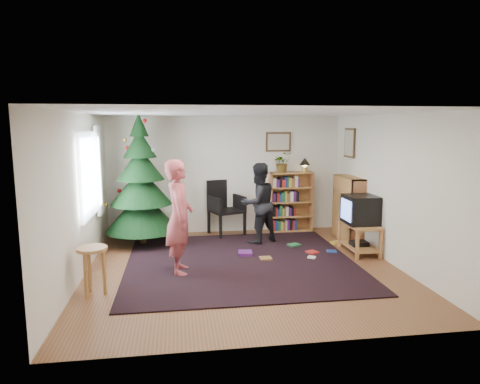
{
  "coord_description": "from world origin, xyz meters",
  "views": [
    {
      "loc": [
        -1.03,
        -6.62,
        2.31
      ],
      "look_at": [
        0.09,
        1.01,
        1.1
      ],
      "focal_mm": 32.0,
      "sensor_mm": 36.0,
      "label": 1
    }
  ],
  "objects": [
    {
      "name": "picture_back",
      "position": [
        1.15,
        2.48,
        1.95
      ],
      "size": [
        0.55,
        0.03,
        0.42
      ],
      "color": "#4C3319",
      "rests_on": "wall_back"
    },
    {
      "name": "rug",
      "position": [
        0.0,
        0.3,
        0.01
      ],
      "size": [
        3.8,
        3.6,
        0.02
      ],
      "primitive_type": "cube",
      "color": "black",
      "rests_on": "floor"
    },
    {
      "name": "tv_stand",
      "position": [
        2.22,
        0.54,
        0.32
      ],
      "size": [
        0.49,
        0.87,
        0.55
      ],
      "color": "#A8633C",
      "rests_on": "floor"
    },
    {
      "name": "wall_left",
      "position": [
        -2.5,
        0.0,
        1.25
      ],
      "size": [
        0.02,
        5.0,
        2.5
      ],
      "primitive_type": "cube",
      "color": "silver",
      "rests_on": "floor"
    },
    {
      "name": "armchair",
      "position": [
        -0.02,
        2.33,
        0.63
      ],
      "size": [
        0.81,
        0.83,
        1.15
      ],
      "rotation": [
        0.0,
        0.0,
        0.36
      ],
      "color": "black",
      "rests_on": "rug"
    },
    {
      "name": "table_lamp",
      "position": [
        1.71,
        2.34,
        1.51
      ],
      "size": [
        0.23,
        0.23,
        0.31
      ],
      "color": "#A57F33",
      "rests_on": "bookshelf_back"
    },
    {
      "name": "wall_front",
      "position": [
        0.0,
        -2.5,
        1.25
      ],
      "size": [
        5.0,
        0.02,
        2.5
      ],
      "primitive_type": "cube",
      "color": "silver",
      "rests_on": "floor"
    },
    {
      "name": "floor",
      "position": [
        0.0,
        0.0,
        0.0
      ],
      "size": [
        5.0,
        5.0,
        0.0
      ],
      "primitive_type": "plane",
      "color": "brown",
      "rests_on": "ground"
    },
    {
      "name": "person_by_chair",
      "position": [
        0.52,
        1.47,
        0.8
      ],
      "size": [
        0.95,
        0.87,
        1.59
      ],
      "primitive_type": "imported",
      "rotation": [
        0.0,
        0.0,
        3.58
      ],
      "color": "black",
      "rests_on": "rug"
    },
    {
      "name": "floor_clutter",
      "position": [
        1.16,
        0.68,
        0.04
      ],
      "size": [
        2.1,
        1.06,
        0.08
      ],
      "color": "#A51E19",
      "rests_on": "rug"
    },
    {
      "name": "wall_back",
      "position": [
        0.0,
        2.5,
        1.25
      ],
      "size": [
        5.0,
        0.02,
        2.5
      ],
      "primitive_type": "cube",
      "color": "silver",
      "rests_on": "floor"
    },
    {
      "name": "person_standing",
      "position": [
        -1.02,
        -0.06,
        0.9
      ],
      "size": [
        0.44,
        0.66,
        1.8
      ],
      "primitive_type": "imported",
      "rotation": [
        0.0,
        0.0,
        1.55
      ],
      "color": "#A84348",
      "rests_on": "rug"
    },
    {
      "name": "crt_tv",
      "position": [
        2.22,
        0.54,
        0.81
      ],
      "size": [
        0.54,
        0.59,
        0.51
      ],
      "color": "black",
      "rests_on": "tv_stand"
    },
    {
      "name": "bookshelf_right",
      "position": [
        2.34,
        1.38,
        0.66
      ],
      "size": [
        0.3,
        0.95,
        1.3
      ],
      "rotation": [
        0.0,
        0.0,
        1.57
      ],
      "color": "#A8633C",
      "rests_on": "floor"
    },
    {
      "name": "ceiling",
      "position": [
        0.0,
        0.0,
        2.5
      ],
      "size": [
        5.0,
        5.0,
        0.0
      ],
      "primitive_type": "plane",
      "rotation": [
        3.14,
        0.0,
        0.0
      ],
      "color": "white",
      "rests_on": "wall_back"
    },
    {
      "name": "picture_right",
      "position": [
        2.48,
        1.75,
        1.95
      ],
      "size": [
        0.03,
        0.5,
        0.6
      ],
      "color": "#4C3319",
      "rests_on": "wall_right"
    },
    {
      "name": "bookshelf_back",
      "position": [
        1.41,
        2.34,
        0.66
      ],
      "size": [
        0.95,
        0.3,
        1.3
      ],
      "color": "#A8633C",
      "rests_on": "floor"
    },
    {
      "name": "christmas_tree",
      "position": [
        -1.73,
        1.73,
        1.06
      ],
      "size": [
        1.41,
        1.41,
        2.55
      ],
      "rotation": [
        0.0,
        0.0,
        0.27
      ],
      "color": "#3F2816",
      "rests_on": "rug"
    },
    {
      "name": "stool",
      "position": [
        -2.2,
        -0.8,
        0.52
      ],
      "size": [
        0.41,
        0.41,
        0.68
      ],
      "color": "#A8633C",
      "rests_on": "floor"
    },
    {
      "name": "potted_plant",
      "position": [
        1.21,
        2.34,
        1.52
      ],
      "size": [
        0.41,
        0.36,
        0.43
      ],
      "primitive_type": "imported",
      "rotation": [
        0.0,
        0.0,
        0.05
      ],
      "color": "gray",
      "rests_on": "bookshelf_back"
    },
    {
      "name": "curtain",
      "position": [
        -2.43,
        1.3,
        1.5
      ],
      "size": [
        0.06,
        0.35,
        1.6
      ],
      "primitive_type": "cube",
      "color": "white",
      "rests_on": "wall_left"
    },
    {
      "name": "wall_right",
      "position": [
        2.5,
        0.0,
        1.25
      ],
      "size": [
        0.02,
        5.0,
        2.5
      ],
      "primitive_type": "cube",
      "color": "silver",
      "rests_on": "floor"
    },
    {
      "name": "window_pane",
      "position": [
        -2.47,
        0.6,
        1.5
      ],
      "size": [
        0.04,
        1.2,
        1.4
      ],
      "primitive_type": "cube",
      "color": "silver",
      "rests_on": "wall_left"
    }
  ]
}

